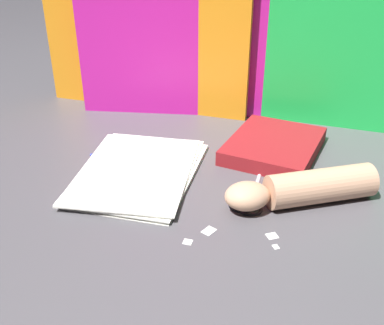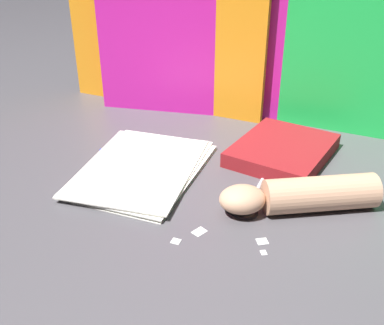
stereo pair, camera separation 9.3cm
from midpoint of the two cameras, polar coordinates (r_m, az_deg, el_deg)
name	(u,v)px [view 2 (the right image)]	position (r m, az deg, el deg)	size (l,w,h in m)	color
ground_plane	(191,186)	(0.96, 2.65, -3.10)	(6.00, 6.00, 0.00)	#4C494F
backdrop_panel_left	(162,30)	(1.32, -1.78, 16.46)	(0.61, 0.06, 0.46)	orange
backdrop_panel_center	(245,16)	(1.24, 9.04, 17.91)	(0.83, 0.14, 0.56)	#D81E9E
backdrop_panel_right	(356,54)	(1.23, 22.22, 12.56)	(0.84, 0.09, 0.42)	green
paper_stack	(142,169)	(1.01, -3.75, -0.85)	(0.27, 0.36, 0.02)	white
book_closed	(283,150)	(1.10, 13.83, 1.47)	(0.25, 0.29, 0.04)	maroon
scissors	(251,202)	(0.91, 10.40, -5.06)	(0.14, 0.19, 0.01)	silver
hand_forearm	(302,195)	(0.90, 16.65, -4.06)	(0.31, 0.21, 0.07)	tan
paper_scrap_near	(199,232)	(0.83, 4.18, -8.84)	(0.03, 0.03, 0.00)	white
paper_scrap_mid	(176,241)	(0.80, 1.27, -10.06)	(0.02, 0.02, 0.00)	white
paper_scrap_far	(262,241)	(0.82, 12.16, -9.85)	(0.03, 0.03, 0.00)	white
paper_scrap_side	(264,252)	(0.80, 12.45, -11.21)	(0.02, 0.02, 0.00)	white
pen	(124,152)	(1.10, -6.24, 1.29)	(0.13, 0.02, 0.01)	#2333B2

